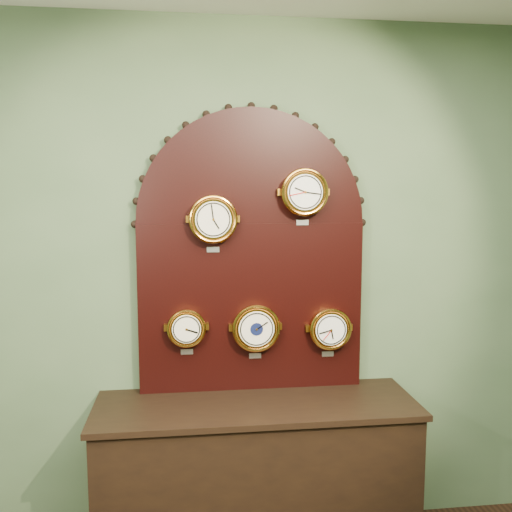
{
  "coord_description": "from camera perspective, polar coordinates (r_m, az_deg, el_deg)",
  "views": [
    {
      "loc": [
        -0.33,
        -0.43,
        1.91
      ],
      "look_at": [
        0.0,
        2.25,
        1.58
      ],
      "focal_mm": 38.51,
      "sensor_mm": 36.0,
      "label": 1
    }
  ],
  "objects": [
    {
      "name": "wall_back",
      "position": [
        2.99,
        -0.59,
        -2.85
      ],
      "size": [
        4.0,
        0.0,
        4.0
      ],
      "primitive_type": "plane",
      "rotation": [
        1.57,
        0.0,
        0.0
      ],
      "color": "#4D6746",
      "rests_on": "ground"
    },
    {
      "name": "shop_counter",
      "position": [
        3.08,
        0.05,
        -22.43
      ],
      "size": [
        1.6,
        0.5,
        0.8
      ],
      "primitive_type": "cube",
      "color": "black",
      "rests_on": "ground_plane"
    },
    {
      "name": "display_board",
      "position": [
        2.91,
        -0.49,
        1.37
      ],
      "size": [
        1.26,
        0.06,
        1.53
      ],
      "color": "black",
      "rests_on": "shop_counter"
    },
    {
      "name": "roman_clock",
      "position": [
        2.82,
        -4.48,
        3.83
      ],
      "size": [
        0.25,
        0.08,
        0.3
      ],
      "color": "#C47E29",
      "rests_on": "display_board"
    },
    {
      "name": "arabic_clock",
      "position": [
        2.88,
        5.02,
        6.62
      ],
      "size": [
        0.25,
        0.08,
        0.3
      ],
      "color": "#C47E29",
      "rests_on": "display_board"
    },
    {
      "name": "hygrometer",
      "position": [
        2.9,
        -7.23,
        -7.41
      ],
      "size": [
        0.2,
        0.08,
        0.25
      ],
      "color": "#C47E29",
      "rests_on": "display_board"
    },
    {
      "name": "barometer",
      "position": [
        2.93,
        -0.01,
        -7.47
      ],
      "size": [
        0.26,
        0.08,
        0.3
      ],
      "color": "#C47E29",
      "rests_on": "display_board"
    },
    {
      "name": "tide_clock",
      "position": [
        3.01,
        7.67,
        -7.48
      ],
      "size": [
        0.23,
        0.08,
        0.28
      ],
      "color": "#C47E29",
      "rests_on": "display_board"
    }
  ]
}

